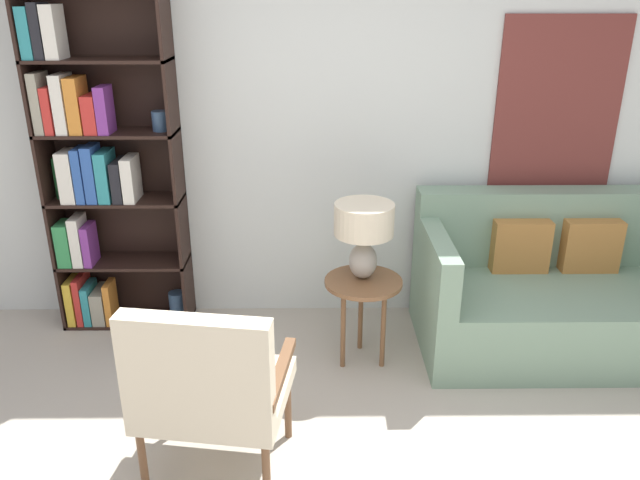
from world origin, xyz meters
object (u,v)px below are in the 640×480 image
Objects in this scene: side_table at (363,291)px; table_lamp at (364,228)px; armchair at (208,384)px; couch at (558,293)px; bookshelf at (97,171)px.

side_table is 0.38m from table_lamp.
armchair reaches higher than couch.
armchair is at bearing -148.04° from couch.
table_lamp reaches higher than armchair.
table_lamp is at bearing 54.91° from armchair.
armchair is 2.05× the size of table_lamp.
bookshelf reaches higher than couch.
couch is 3.20× the size of side_table.
side_table is (0.75, 1.02, -0.07)m from armchair.
armchair is 2.37m from couch.
bookshelf is 1.82m from side_table.
bookshelf is at bearing 174.38° from couch.
table_lamp is (-1.26, -0.19, 0.51)m from couch.
armchair is 0.54× the size of couch.
bookshelf is at bearing 163.95° from table_lamp.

